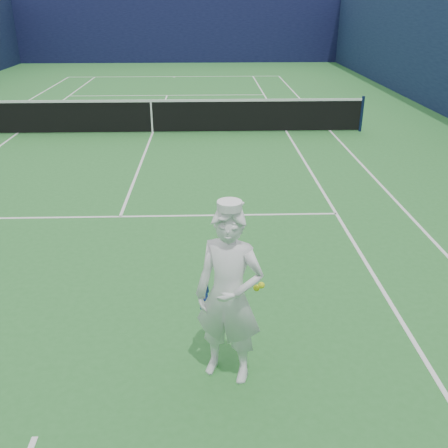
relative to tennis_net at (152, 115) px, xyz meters
name	(u,v)px	position (x,y,z in m)	size (l,w,h in m)	color
ground	(153,133)	(0.00, 0.00, -0.55)	(80.00, 80.00, 0.00)	#2C7330
court_markings	(153,133)	(0.00, 0.00, -0.55)	(11.03, 23.83, 0.01)	white
windscreen_fence	(149,65)	(0.00, 0.00, 1.45)	(20.12, 36.12, 4.00)	#0E1136
tennis_net	(152,115)	(0.00, 0.00, 0.00)	(12.88, 0.09, 1.07)	#141E4C
tennis_player	(229,296)	(1.86, -10.76, 0.44)	(0.84, 0.74, 2.04)	white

